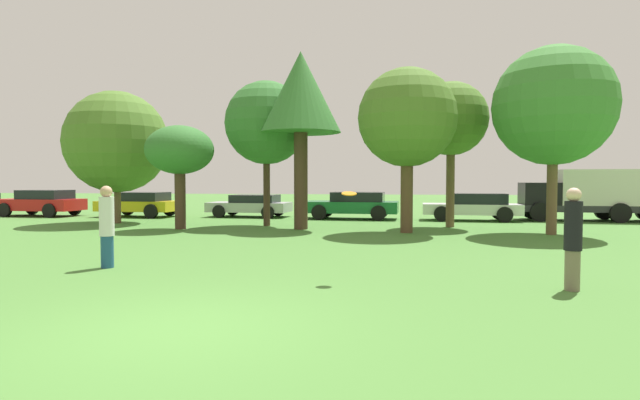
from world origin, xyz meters
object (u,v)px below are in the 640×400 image
at_px(tree_3, 301,95).
at_px(tree_6, 553,106).
at_px(parked_car_silver, 251,205).
at_px(frisbee, 349,194).
at_px(tree_5, 451,120).
at_px(tree_1, 180,151).
at_px(delivery_truck_black, 581,193).
at_px(person_thrower, 107,225).
at_px(tree_2, 266,123).
at_px(parked_car_red, 42,202).
at_px(parked_car_white, 473,206).
at_px(tree_0, 117,142).
at_px(parked_car_yellow, 140,204).
at_px(tree_4, 407,118).
at_px(person_catcher, 573,237).
at_px(parked_car_green, 353,204).

distance_m(tree_3, tree_6, 9.01).
relative_size(tree_3, parked_car_silver, 1.61).
xyz_separation_m(frisbee, tree_5, (3.16, 11.26, 2.66)).
bearing_deg(tree_1, tree_3, 7.50).
relative_size(tree_3, tree_5, 1.17).
bearing_deg(delivery_truck_black, tree_1, 23.99).
bearing_deg(person_thrower, frisbee, -0.98).
relative_size(person_thrower, tree_2, 0.30).
bearing_deg(parked_car_red, parked_car_silver, -171.81).
bearing_deg(frisbee, tree_5, 74.35).
bearing_deg(tree_6, person_thrower, -144.50).
distance_m(tree_3, parked_car_white, 9.93).
height_order(tree_0, tree_6, tree_6).
height_order(tree_1, parked_car_silver, tree_1).
bearing_deg(parked_car_yellow, tree_4, 159.24).
distance_m(frisbee, tree_4, 9.28).
bearing_deg(frisbee, tree_6, 54.70).
bearing_deg(person_thrower, delivery_truck_black, 50.73).
height_order(person_thrower, parked_car_white, person_thrower).
height_order(tree_6, parked_car_white, tree_6).
height_order(person_catcher, frisbee, person_catcher).
xyz_separation_m(tree_2, parked_car_white, (8.89, 3.92, -3.55)).
relative_size(parked_car_red, delivery_truck_black, 0.81).
relative_size(tree_2, delivery_truck_black, 1.10).
bearing_deg(tree_2, person_thrower, -95.62).
bearing_deg(tree_4, parked_car_yellow, 155.93).
bearing_deg(parked_car_green, tree_0, 24.03).
height_order(tree_3, tree_6, tree_3).
xyz_separation_m(tree_2, tree_3, (1.64, -1.19, 0.92)).
xyz_separation_m(parked_car_silver, parked_car_white, (10.92, -0.84, 0.06)).
distance_m(frisbee, parked_car_white, 15.42).
relative_size(tree_1, tree_3, 0.59).
distance_m(frisbee, tree_1, 11.62).
relative_size(tree_4, parked_car_red, 1.35).
bearing_deg(tree_1, tree_2, 31.11).
height_order(tree_6, parked_car_yellow, tree_6).
xyz_separation_m(person_thrower, tree_2, (0.99, 10.12, 3.31)).
xyz_separation_m(frisbee, tree_1, (-7.26, 8.97, 1.36)).
distance_m(tree_2, delivery_truck_black, 14.85).
distance_m(tree_4, parked_car_silver, 10.74).
bearing_deg(parked_car_silver, tree_2, 116.39).
bearing_deg(tree_5, person_catcher, -86.53).
xyz_separation_m(person_thrower, person_catcher, (9.14, -0.97, 0.00)).
relative_size(person_thrower, parked_car_silver, 0.42).
xyz_separation_m(tree_3, parked_car_green, (1.61, 5.31, -4.43)).
xyz_separation_m(tree_4, tree_5, (1.80, 2.42, 0.21)).
bearing_deg(tree_5, parked_car_yellow, 166.83).
xyz_separation_m(tree_1, delivery_truck_black, (16.80, 6.34, -1.72)).
xyz_separation_m(tree_1, tree_6, (13.57, -0.05, 1.44)).
relative_size(person_catcher, frisbee, 6.16).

